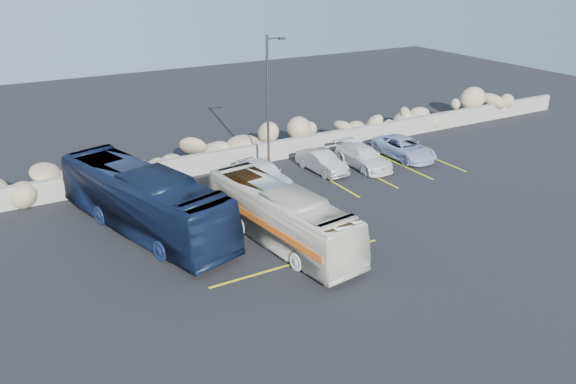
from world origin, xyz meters
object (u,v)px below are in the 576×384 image
tour_coach (144,200)px  car_d (404,148)px  vintage_bus (281,216)px  car_c (363,157)px  lamppost (269,104)px  car_b (322,162)px  car_a (264,173)px

tour_coach → car_d: tour_coach is taller
vintage_bus → car_c: (8.99, 6.01, -0.64)m
lamppost → tour_coach: (-8.19, -3.25, -2.78)m
tour_coach → car_b: (11.29, 2.52, -0.90)m
tour_coach → car_d: bearing=-9.6°
car_c → vintage_bus: bearing=-146.0°
car_a → car_b: size_ratio=1.12×
tour_coach → car_a: tour_coach is taller
car_a → car_d: size_ratio=0.91×
tour_coach → car_c: 14.06m
car_c → car_d: bearing=2.1°
lamppost → vintage_bus: bearing=-114.2°
lamppost → car_b: bearing=-13.2°
vintage_bus → car_c: size_ratio=2.10×
car_c → car_a: bearing=177.7°
lamppost → car_a: 3.82m
car_a → car_b: 4.01m
car_a → tour_coach: bearing=-168.2°
vintage_bus → car_d: 13.72m
car_b → car_d: bearing=-8.6°
tour_coach → car_a: size_ratio=2.59×
lamppost → tour_coach: size_ratio=0.73×
lamppost → car_c: lamppost is taller
tour_coach → car_d: 17.32m
car_b → car_d: 5.90m
car_c → car_d: (3.27, 0.10, 0.01)m
vintage_bus → car_c: 10.84m
vintage_bus → car_c: bearing=26.5°
car_d → lamppost: bearing=172.6°
tour_coach → car_c: (13.90, 1.96, -0.89)m
car_a → car_d: bearing=-6.4°
lamppost → tour_coach: 9.23m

